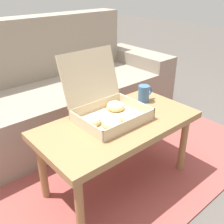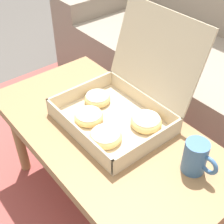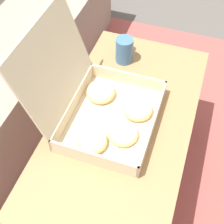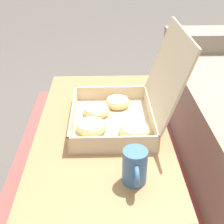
% 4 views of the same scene
% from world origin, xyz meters
% --- Properties ---
extents(ground_plane, '(12.00, 12.00, 0.00)m').
position_xyz_m(ground_plane, '(0.00, 0.00, 0.00)').
color(ground_plane, '#514C47').
extents(area_rug, '(2.34, 1.73, 0.01)m').
position_xyz_m(area_rug, '(0.00, 0.30, 0.01)').
color(area_rug, '#994742').
rests_on(area_rug, ground_plane).
extents(coffee_table, '(0.93, 0.49, 0.44)m').
position_xyz_m(coffee_table, '(0.00, -0.08, 0.39)').
color(coffee_table, '#997047').
rests_on(coffee_table, ground_plane).
extents(pastry_box, '(0.38, 0.39, 0.36)m').
position_xyz_m(pastry_box, '(-0.01, -0.00, 0.51)').
color(pastry_box, beige).
rests_on(pastry_box, coffee_table).
extents(coffee_mug, '(0.11, 0.07, 0.11)m').
position_xyz_m(coffee_mug, '(0.31, 0.01, 0.50)').
color(coffee_mug, '#3D6693').
rests_on(coffee_mug, coffee_table).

